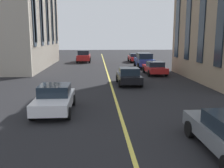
{
  "coord_description": "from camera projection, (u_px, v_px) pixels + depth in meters",
  "views": [
    {
      "loc": [
        -0.05,
        1.14,
        3.8
      ],
      "look_at": [
        12.99,
        0.36,
        1.39
      ],
      "focal_mm": 40.36,
      "sensor_mm": 36.0,
      "label": 1
    }
  ],
  "objects": [
    {
      "name": "car_blue_mid",
      "position": [
        144.0,
        60.0,
        32.18
      ],
      "size": [
        4.7,
        2.14,
        1.88
      ],
      "color": "navy",
      "rests_on": "ground_plane"
    },
    {
      "name": "lane_centre_line",
      "position": [
        111.0,
        85.0,
        20.44
      ],
      "size": [
        80.0,
        0.16,
        0.01
      ],
      "color": "#D8C64C",
      "rests_on": "ground_plane"
    },
    {
      "name": "car_red_parked_a",
      "position": [
        135.0,
        58.0,
        39.81
      ],
      "size": [
        4.4,
        1.95,
        1.37
      ],
      "color": "#B21E1E",
      "rests_on": "ground_plane"
    },
    {
      "name": "car_red_parked_b",
      "position": [
        84.0,
        56.0,
        39.48
      ],
      "size": [
        4.7,
        2.14,
        1.88
      ],
      "color": "#B21E1E",
      "rests_on": "ground_plane"
    },
    {
      "name": "car_red_trailing",
      "position": [
        155.0,
        68.0,
        26.27
      ],
      "size": [
        4.4,
        1.95,
        1.37
      ],
      "color": "#B21E1E",
      "rests_on": "ground_plane"
    },
    {
      "name": "car_white_oncoming",
      "position": [
        55.0,
        99.0,
        13.0
      ],
      "size": [
        3.9,
        1.89,
        1.4
      ],
      "color": "silver",
      "rests_on": "ground_plane"
    },
    {
      "name": "car_black_near",
      "position": [
        129.0,
        76.0,
        20.65
      ],
      "size": [
        3.9,
        1.89,
        1.4
      ],
      "color": "black",
      "rests_on": "ground_plane"
    }
  ]
}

